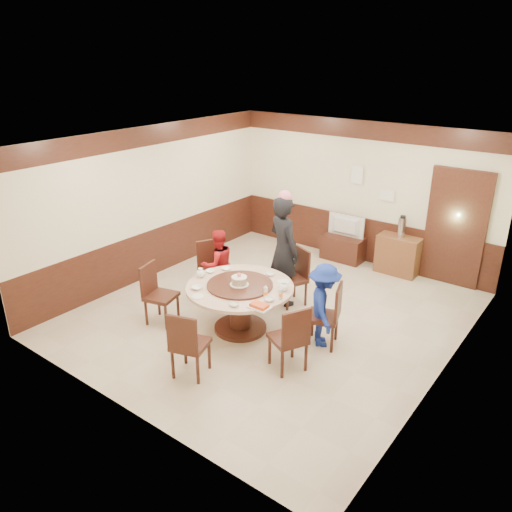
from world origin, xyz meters
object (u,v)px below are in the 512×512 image
Objects in this scene: person_blue at (324,305)px; television at (345,226)px; birthday_cake at (239,281)px; tv_stand at (343,248)px; shrimp_platter at (259,306)px; thermos at (402,227)px; banquet_table at (240,299)px; person_red at (218,264)px; person_standing at (284,251)px; side_cabinet at (398,255)px.

television is (-1.28, 3.05, 0.09)m from person_blue.
person_blue is 4.45× the size of birthday_cake.
tv_stand is 0.47m from television.
thermos reaches higher than shrimp_platter.
tv_stand is at bearing -13.82° from person_blue.
banquet_table reaches higher than tv_stand.
banquet_table is 3.47m from television.
birthday_cake is 0.75× the size of thermos.
person_blue reaches higher than tv_stand.
person_red is 4.15× the size of shrimp_platter.
birthday_cake is 3.49m from television.
tv_stand is at bearing 100.72° from shrimp_platter.
thermos is (1.09, 3.49, 0.41)m from banquet_table.
shrimp_platter is (0.65, -0.39, 0.24)m from banquet_table.
thermos reaches higher than birthday_cake.
tv_stand is (-0.09, 3.49, -0.60)m from birthday_cake.
birthday_cake reaches higher than banquet_table.
person_standing is at bearing 90.20° from television.
banquet_table is 0.86× the size of person_standing.
person_red is at bearing 70.60° from television.
thermos is (1.17, 0.03, 0.69)m from tv_stand.
banquet_table is at bearing 80.89° from person_red.
tv_stand is 1.10× the size of television.
person_blue is 1.30m from birthday_cake.
birthday_cake reaches higher than tv_stand.
person_standing is at bearing 21.42° from person_blue.
person_red reaches higher than banquet_table.
person_red is at bearing -126.16° from thermos.
side_cabinet is at bearing -93.43° from person_standing.
thermos is at bearing 72.87° from birthday_cake.
birthday_cake is (0.01, -0.03, 0.31)m from banquet_table.
tv_stand is (-0.73, 3.85, -0.53)m from shrimp_platter.
person_red is (-1.00, 0.63, 0.09)m from banquet_table.
birthday_cake is at bearing -88.60° from tv_stand.
person_standing is 2.30m from television.
person_red is 2.98m from television.
birthday_cake is (-1.20, -0.44, 0.22)m from person_blue.
banquet_table is 2.09× the size of television.
shrimp_platter is at bearing -96.34° from side_cabinet.
person_standing is 2.57m from thermos.
television is (-0.73, 3.85, -0.05)m from shrimp_platter.
person_standing is at bearing -88.42° from tv_stand.
thermos is (0.44, 3.88, 0.16)m from shrimp_platter.
person_blue is 3.33m from tv_stand.
tv_stand is at bearing 180.00° from television.
person_red is at bearing -126.01° from side_cabinet.
shrimp_platter is (-0.56, -0.80, 0.15)m from person_blue.
person_blue reaches higher than television.
person_red is (-0.98, -0.54, -0.32)m from person_standing.
person_standing is 6.63× the size of birthday_cake.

